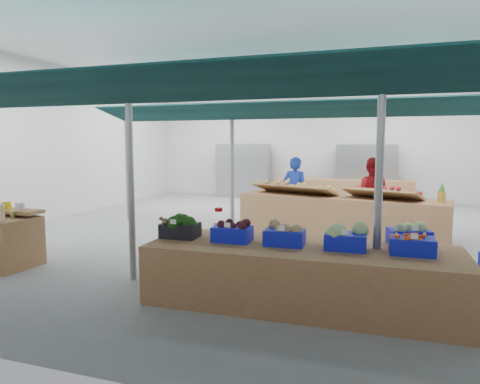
# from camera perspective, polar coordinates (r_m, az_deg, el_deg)

# --- Properties ---
(floor) EXTENTS (13.00, 13.00, 0.00)m
(floor) POSITION_cam_1_polar(r_m,az_deg,el_deg) (10.02, 3.41, -5.36)
(floor) COLOR slate
(floor) RESTS_ON ground
(hall) EXTENTS (13.00, 13.00, 13.00)m
(hall) POSITION_cam_1_polar(r_m,az_deg,el_deg) (11.21, 5.44, 9.48)
(hall) COLOR silver
(hall) RESTS_ON ground
(pole_grid) EXTENTS (10.00, 4.60, 3.00)m
(pole_grid) POSITION_cam_1_polar(r_m,az_deg,el_deg) (7.93, 5.46, 4.70)
(pole_grid) COLOR gray
(pole_grid) RESTS_ON floor
(awnings) EXTENTS (9.50, 7.08, 0.30)m
(awnings) POSITION_cam_1_polar(r_m,az_deg,el_deg) (7.95, 5.53, 11.68)
(awnings) COLOR black
(awnings) RESTS_ON pole_grid
(back_shelving_left) EXTENTS (2.00, 0.50, 2.00)m
(back_shelving_left) POSITION_cam_1_polar(r_m,az_deg,el_deg) (16.30, 0.43, 2.78)
(back_shelving_left) COLOR #B23F33
(back_shelving_left) RESTS_ON floor
(back_shelving_right) EXTENTS (2.00, 0.50, 2.00)m
(back_shelving_right) POSITION_cam_1_polar(r_m,az_deg,el_deg) (15.51, 16.45, 2.33)
(back_shelving_right) COLOR #B23F33
(back_shelving_right) RESTS_ON floor
(veg_counter) EXTENTS (3.93, 1.37, 0.76)m
(veg_counter) POSITION_cam_1_polar(r_m,az_deg,el_deg) (5.62, 8.11, -10.93)
(veg_counter) COLOR brown
(veg_counter) RESTS_ON floor
(fruit_counter) EXTENTS (4.44, 1.75, 0.93)m
(fruit_counter) POSITION_cam_1_polar(r_m,az_deg,el_deg) (9.45, 13.19, -3.37)
(fruit_counter) COLOR brown
(fruit_counter) RESTS_ON floor
(far_counter) EXTENTS (4.64, 1.40, 0.82)m
(far_counter) POSITION_cam_1_polar(r_m,az_deg,el_deg) (15.16, 13.50, 0.09)
(far_counter) COLOR brown
(far_counter) RESTS_ON floor
(vendor_left) EXTENTS (0.69, 0.52, 1.73)m
(vendor_left) POSITION_cam_1_polar(r_m,az_deg,el_deg) (10.65, 7.36, 0.02)
(vendor_left) COLOR #1C38BA
(vendor_left) RESTS_ON floor
(vendor_right) EXTENTS (0.94, 0.79, 1.73)m
(vendor_right) POSITION_cam_1_polar(r_m,az_deg,el_deg) (10.45, 17.08, -0.33)
(vendor_right) COLOR maroon
(vendor_right) RESTS_ON floor
(crate_broccoli) EXTENTS (0.51, 0.41, 0.35)m
(crate_broccoli) POSITION_cam_1_polar(r_m,az_deg,el_deg) (5.98, -7.98, -4.53)
(crate_broccoli) COLOR black
(crate_broccoli) RESTS_ON veg_counter
(crate_beets) EXTENTS (0.51, 0.41, 0.29)m
(crate_beets) POSITION_cam_1_polar(r_m,az_deg,el_deg) (5.71, -1.03, -5.27)
(crate_beets) COLOR #1118BA
(crate_beets) RESTS_ON veg_counter
(crate_celeriac) EXTENTS (0.51, 0.41, 0.31)m
(crate_celeriac) POSITION_cam_1_polar(r_m,az_deg,el_deg) (5.52, 5.96, -5.57)
(crate_celeriac) COLOR #1118BA
(crate_celeriac) RESTS_ON veg_counter
(crate_cabbage) EXTENTS (0.51, 0.41, 0.35)m
(crate_cabbage) POSITION_cam_1_polar(r_m,az_deg,el_deg) (5.42, 13.90, -5.80)
(crate_cabbage) COLOR #1118BA
(crate_cabbage) RESTS_ON veg_counter
(crate_carrots) EXTENTS (0.51, 0.41, 0.29)m
(crate_carrots) POSITION_cam_1_polar(r_m,az_deg,el_deg) (5.44, 21.95, -6.55)
(crate_carrots) COLOR #1118BA
(crate_carrots) RESTS_ON veg_counter
(sparrow) EXTENTS (0.12, 0.09, 0.11)m
(sparrow) POSITION_cam_1_polar(r_m,az_deg,el_deg) (5.92, -10.06, -3.80)
(sparrow) COLOR brown
(sparrow) RESTS_ON crate_broccoli
(pole_ribbon) EXTENTS (0.12, 0.12, 0.28)m
(pole_ribbon) POSITION_cam_1_polar(r_m,az_deg,el_deg) (6.22, -2.89, -2.56)
(pole_ribbon) COLOR red
(pole_ribbon) RESTS_ON pole_grid
(apple_heap_yellow) EXTENTS (2.02, 1.29, 0.27)m
(apple_heap_yellow) POSITION_cam_1_polar(r_m,az_deg,el_deg) (9.59, 7.16, 0.68)
(apple_heap_yellow) COLOR #997247
(apple_heap_yellow) RESTS_ON fruit_counter
(apple_heap_red) EXTENTS (1.65, 1.16, 0.27)m
(apple_heap_red) POSITION_cam_1_polar(r_m,az_deg,el_deg) (9.08, 18.46, 0.08)
(apple_heap_red) COLOR #997247
(apple_heap_red) RESTS_ON fruit_counter
(pineapple) EXTENTS (0.14, 0.14, 0.39)m
(pineapple) POSITION_cam_1_polar(r_m,az_deg,el_deg) (8.97, 25.30, -0.19)
(pineapple) COLOR #8C6019
(pineapple) RESTS_ON fruit_counter
(crate_extra) EXTENTS (0.57, 0.46, 0.32)m
(crate_extra) POSITION_cam_1_polar(r_m,az_deg,el_deg) (5.91, 21.61, -5.17)
(crate_extra) COLOR #1118BA
(crate_extra) RESTS_ON veg_counter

